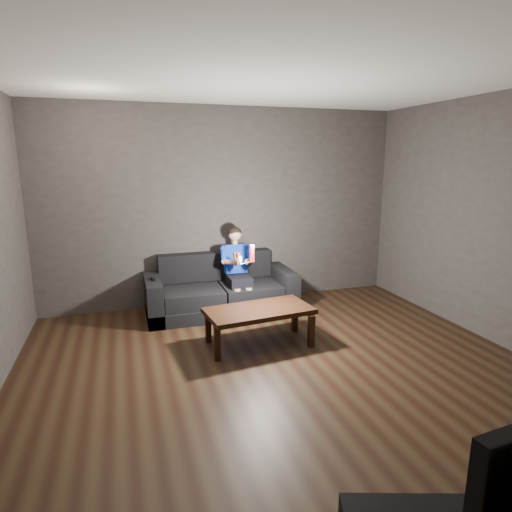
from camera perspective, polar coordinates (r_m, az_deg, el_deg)
name	(u,v)px	position (r m, az deg, el deg)	size (l,w,h in m)	color
floor	(291,384)	(4.07, 4.73, -16.64)	(5.00, 5.00, 0.00)	black
back_wall	(225,207)	(5.97, -4.14, 6.52)	(5.00, 0.04, 2.70)	#373230
ceiling	(298,65)	(3.62, 5.58, 23.97)	(5.00, 5.00, 0.02)	white
sofa	(221,294)	(5.75, -4.74, -5.01)	(1.95, 0.84, 0.75)	black
child	(237,263)	(5.64, -2.52, -0.97)	(0.43, 0.53, 1.06)	black
wii_remote_red	(252,253)	(5.23, -0.52, 0.38)	(0.07, 0.09, 0.22)	red
nunchuk_white	(240,258)	(5.20, -2.15, -0.31)	(0.08, 0.10, 0.14)	silver
wii_remote_black	(153,279)	(5.48, -13.61, -2.97)	(0.05, 0.14, 0.03)	black
coffee_table	(259,313)	(4.69, 0.40, -7.65)	(1.20, 0.70, 0.42)	black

